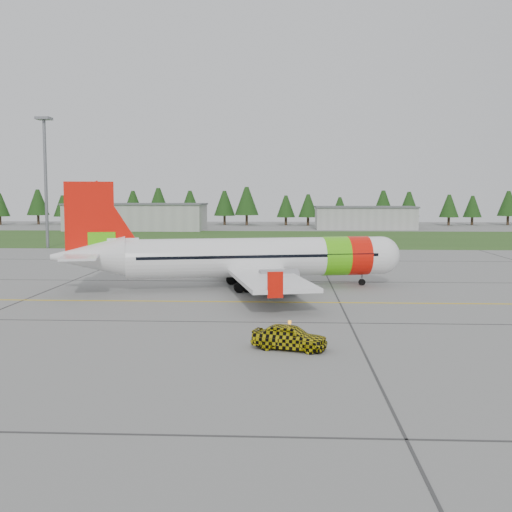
{
  "coord_description": "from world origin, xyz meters",
  "views": [
    {
      "loc": [
        5.91,
        -41.38,
        8.31
      ],
      "look_at": [
        3.26,
        12.67,
        3.17
      ],
      "focal_mm": 45.0,
      "sensor_mm": 36.0,
      "label": 1
    }
  ],
  "objects": [
    {
      "name": "floodlight_mast",
      "position": [
        -32.0,
        58.0,
        10.0
      ],
      "size": [
        0.5,
        0.5,
        20.0
      ],
      "primitive_type": "cylinder",
      "color": "slate",
      "rests_on": "ground"
    },
    {
      "name": "hangar_west",
      "position": [
        -30.0,
        110.0,
        3.0
      ],
      "size": [
        32.0,
        14.0,
        6.0
      ],
      "primitive_type": "cube",
      "color": "#A8A8A3",
      "rests_on": "ground"
    },
    {
      "name": "ground",
      "position": [
        0.0,
        0.0,
        0.0
      ],
      "size": [
        320.0,
        320.0,
        0.0
      ],
      "primitive_type": "plane",
      "color": "gray",
      "rests_on": "ground"
    },
    {
      "name": "hangar_east",
      "position": [
        25.0,
        118.0,
        2.6
      ],
      "size": [
        24.0,
        12.0,
        5.2
      ],
      "primitive_type": "cube",
      "color": "#A8A8A3",
      "rests_on": "ground"
    },
    {
      "name": "taxi_guideline",
      "position": [
        0.0,
        8.0,
        0.01
      ],
      "size": [
        120.0,
        0.25,
        0.02
      ],
      "primitive_type": "cube",
      "color": "gold",
      "rests_on": "ground"
    },
    {
      "name": "follow_me_car",
      "position": [
        6.05,
        -7.31,
        2.05
      ],
      "size": [
        1.81,
        1.98,
        4.09
      ],
      "primitive_type": "imported",
      "rotation": [
        0.0,
        0.0,
        1.28
      ],
      "color": "yellow",
      "rests_on": "ground"
    },
    {
      "name": "grass_strip",
      "position": [
        0.0,
        82.0,
        0.01
      ],
      "size": [
        320.0,
        50.0,
        0.03
      ],
      "primitive_type": "cube",
      "color": "#30561E",
      "rests_on": "ground"
    },
    {
      "name": "treeline",
      "position": [
        0.0,
        138.0,
        5.0
      ],
      "size": [
        160.0,
        8.0,
        10.0
      ],
      "primitive_type": null,
      "color": "#1C3F14",
      "rests_on": "ground"
    },
    {
      "name": "aircraft",
      "position": [
        2.53,
        15.51,
        2.73
      ],
      "size": [
        30.86,
        28.95,
        9.46
      ],
      "rotation": [
        0.0,
        0.0,
        0.22
      ],
      "color": "white",
      "rests_on": "ground"
    }
  ]
}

